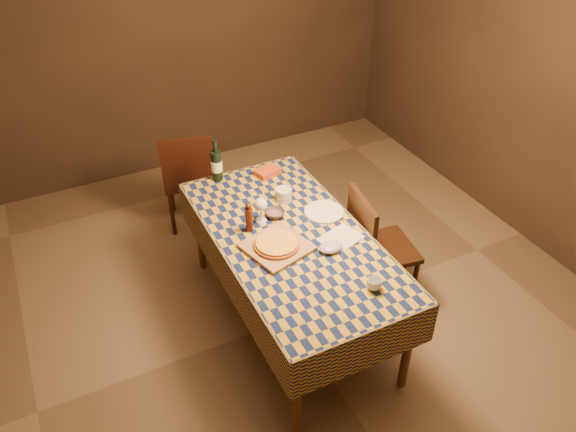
{
  "coord_description": "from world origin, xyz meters",
  "views": [
    {
      "loc": [
        -1.29,
        -2.54,
        3.04
      ],
      "look_at": [
        0.0,
        0.05,
        0.9
      ],
      "focal_mm": 35.0,
      "sensor_mm": 36.0,
      "label": 1
    }
  ],
  "objects_px": {
    "pizza": "(277,244)",
    "bowl": "(275,214)",
    "wine_bottle": "(217,165)",
    "dining_table": "(291,245)",
    "white_plate": "(324,212)",
    "cutting_board": "(277,247)",
    "chair_far": "(189,175)",
    "chair_right": "(374,244)"
  },
  "relations": [
    {
      "from": "dining_table",
      "to": "pizza",
      "type": "xyz_separation_m",
      "value": [
        -0.14,
        -0.07,
        0.11
      ]
    },
    {
      "from": "pizza",
      "to": "bowl",
      "type": "xyz_separation_m",
      "value": [
        0.14,
        0.31,
        -0.02
      ]
    },
    {
      "from": "pizza",
      "to": "chair_right",
      "type": "xyz_separation_m",
      "value": [
        0.77,
        0.01,
        -0.28
      ]
    },
    {
      "from": "pizza",
      "to": "chair_right",
      "type": "height_order",
      "value": "chair_right"
    },
    {
      "from": "white_plate",
      "to": "chair_far",
      "type": "relative_size",
      "value": 0.29
    },
    {
      "from": "bowl",
      "to": "wine_bottle",
      "type": "xyz_separation_m",
      "value": [
        -0.18,
        0.61,
        0.1
      ]
    },
    {
      "from": "dining_table",
      "to": "cutting_board",
      "type": "relative_size",
      "value": 5.05
    },
    {
      "from": "pizza",
      "to": "bowl",
      "type": "bearing_deg",
      "value": 66.25
    },
    {
      "from": "dining_table",
      "to": "pizza",
      "type": "height_order",
      "value": "pizza"
    },
    {
      "from": "chair_right",
      "to": "white_plate",
      "type": "bearing_deg",
      "value": 148.64
    },
    {
      "from": "cutting_board",
      "to": "bowl",
      "type": "distance_m",
      "value": 0.34
    },
    {
      "from": "chair_far",
      "to": "chair_right",
      "type": "xyz_separation_m",
      "value": [
        0.89,
        -1.45,
        0.0
      ]
    },
    {
      "from": "wine_bottle",
      "to": "chair_far",
      "type": "bearing_deg",
      "value": 97.89
    },
    {
      "from": "dining_table",
      "to": "pizza",
      "type": "distance_m",
      "value": 0.19
    },
    {
      "from": "pizza",
      "to": "wine_bottle",
      "type": "height_order",
      "value": "wine_bottle"
    },
    {
      "from": "dining_table",
      "to": "bowl",
      "type": "bearing_deg",
      "value": 89.89
    },
    {
      "from": "cutting_board",
      "to": "wine_bottle",
      "type": "distance_m",
      "value": 0.93
    },
    {
      "from": "cutting_board",
      "to": "chair_far",
      "type": "bearing_deg",
      "value": 94.71
    },
    {
      "from": "wine_bottle",
      "to": "dining_table",
      "type": "bearing_deg",
      "value": -77.91
    },
    {
      "from": "cutting_board",
      "to": "bowl",
      "type": "height_order",
      "value": "bowl"
    },
    {
      "from": "bowl",
      "to": "wine_bottle",
      "type": "bearing_deg",
      "value": 106.75
    },
    {
      "from": "bowl",
      "to": "white_plate",
      "type": "distance_m",
      "value": 0.34
    },
    {
      "from": "pizza",
      "to": "white_plate",
      "type": "xyz_separation_m",
      "value": [
        0.45,
        0.2,
        -0.03
      ]
    },
    {
      "from": "bowl",
      "to": "chair_far",
      "type": "relative_size",
      "value": 0.14
    },
    {
      "from": "chair_far",
      "to": "chair_right",
      "type": "bearing_deg",
      "value": -58.65
    },
    {
      "from": "cutting_board",
      "to": "chair_far",
      "type": "relative_size",
      "value": 0.39
    },
    {
      "from": "dining_table",
      "to": "wine_bottle",
      "type": "height_order",
      "value": "wine_bottle"
    },
    {
      "from": "white_plate",
      "to": "dining_table",
      "type": "bearing_deg",
      "value": -157.54
    },
    {
      "from": "bowl",
      "to": "chair_far",
      "type": "distance_m",
      "value": 1.21
    },
    {
      "from": "cutting_board",
      "to": "pizza",
      "type": "height_order",
      "value": "pizza"
    },
    {
      "from": "chair_far",
      "to": "chair_right",
      "type": "height_order",
      "value": "same"
    },
    {
      "from": "chair_far",
      "to": "bowl",
      "type": "bearing_deg",
      "value": -77.31
    },
    {
      "from": "cutting_board",
      "to": "chair_far",
      "type": "xyz_separation_m",
      "value": [
        -0.12,
        1.46,
        -0.26
      ]
    },
    {
      "from": "pizza",
      "to": "dining_table",
      "type": "bearing_deg",
      "value": 26.25
    },
    {
      "from": "pizza",
      "to": "white_plate",
      "type": "relative_size",
      "value": 1.4
    },
    {
      "from": "dining_table",
      "to": "cutting_board",
      "type": "height_order",
      "value": "cutting_board"
    },
    {
      "from": "white_plate",
      "to": "chair_far",
      "type": "xyz_separation_m",
      "value": [
        -0.57,
        1.26,
        -0.26
      ]
    },
    {
      "from": "cutting_board",
      "to": "chair_far",
      "type": "height_order",
      "value": "chair_far"
    },
    {
      "from": "white_plate",
      "to": "wine_bottle",
      "type": "bearing_deg",
      "value": 124.44
    },
    {
      "from": "chair_far",
      "to": "dining_table",
      "type": "bearing_deg",
      "value": -79.51
    },
    {
      "from": "cutting_board",
      "to": "pizza",
      "type": "distance_m",
      "value": 0.03
    },
    {
      "from": "cutting_board",
      "to": "chair_right",
      "type": "height_order",
      "value": "chair_right"
    }
  ]
}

